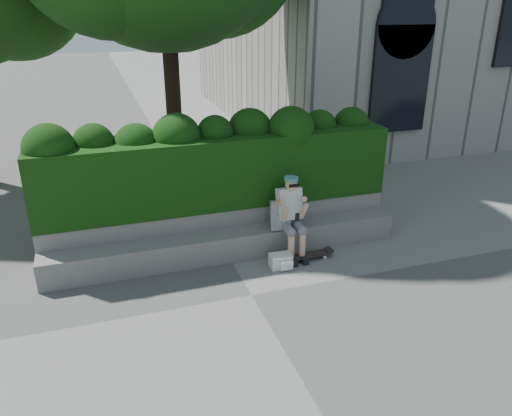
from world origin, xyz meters
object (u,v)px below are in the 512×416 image
object	(u,v)px
person	(290,213)
skateboard	(307,256)
backpack_plaid	(280,215)
backpack_ground	(280,261)

from	to	relation	value
person	skateboard	bearing A→B (deg)	-57.64
backpack_plaid	backpack_ground	xyz separation A→B (m)	(-0.17, -0.49, -0.58)
skateboard	backpack_plaid	xyz separation A→B (m)	(-0.34, 0.39, 0.62)
skateboard	backpack_ground	world-z (taller)	backpack_ground
person	skateboard	size ratio (longest dim) A/B	1.65
person	backpack_plaid	bearing A→B (deg)	151.03
backpack_plaid	backpack_ground	world-z (taller)	backpack_plaid
skateboard	backpack_ground	bearing A→B (deg)	-170.86
person	backpack_ground	size ratio (longest dim) A/B	3.98
skateboard	backpack_ground	xyz separation A→B (m)	(-0.52, -0.10, 0.04)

